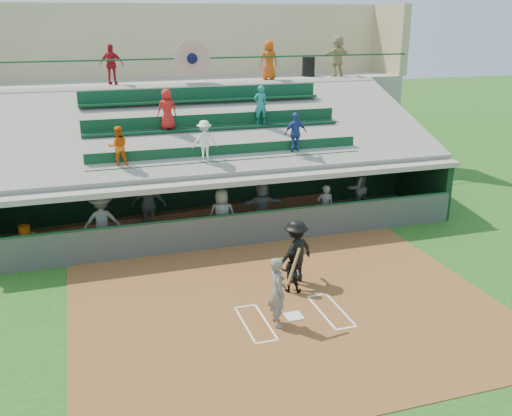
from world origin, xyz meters
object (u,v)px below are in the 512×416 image
object	(u,v)px
home_plate	(294,316)
trash_bin	(308,67)
water_cooler	(24,231)
catcher	(291,271)
white_table	(26,246)
batter_at_plate	(278,291)

from	to	relation	value
home_plate	trash_bin	xyz separation A→B (m)	(5.68, 13.12, 5.00)
water_cooler	home_plate	bearing A→B (deg)	-42.74
home_plate	water_cooler	distance (m)	9.14
trash_bin	catcher	bearing A→B (deg)	-114.05
home_plate	catcher	distance (m)	1.56
white_table	trash_bin	bearing A→B (deg)	11.91
home_plate	catcher	size ratio (longest dim) A/B	0.36
batter_at_plate	trash_bin	xyz separation A→B (m)	(6.20, 13.33, 4.12)
catcher	white_table	bearing A→B (deg)	-10.12
white_table	water_cooler	world-z (taller)	water_cooler
batter_at_plate	water_cooler	xyz separation A→B (m)	(-6.17, 6.39, -0.06)
white_table	water_cooler	xyz separation A→B (m)	(0.02, 0.01, 0.50)
white_table	trash_bin	size ratio (longest dim) A/B	0.84
white_table	batter_at_plate	bearing A→B (deg)	-63.24
catcher	trash_bin	distance (m)	13.59
white_table	water_cooler	bearing A→B (deg)	-3.39
batter_at_plate	water_cooler	distance (m)	8.88
catcher	white_table	xyz separation A→B (m)	(-7.15, 4.79, -0.26)
trash_bin	batter_at_plate	bearing A→B (deg)	-114.94
catcher	water_cooler	bearing A→B (deg)	-10.24
home_plate	trash_bin	distance (m)	15.14
batter_at_plate	trash_bin	bearing A→B (deg)	65.06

